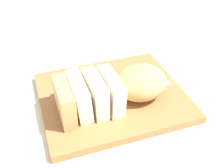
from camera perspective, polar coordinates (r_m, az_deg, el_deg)
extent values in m
plane|color=silver|center=(0.73, 0.00, -3.17)|extent=(3.00, 3.00, 0.00)
cube|color=#9E6B3D|center=(0.72, 0.00, -2.55)|extent=(0.38, 0.33, 0.02)
ellipsoid|color=tan|center=(0.69, 5.95, 0.35)|extent=(0.13, 0.11, 0.08)
cube|color=#F2E8CC|center=(0.66, -0.27, -1.46)|extent=(0.04, 0.11, 0.08)
cube|color=#F2E8CC|center=(0.65, -3.45, -1.97)|extent=(0.03, 0.11, 0.08)
cube|color=#F2E8CC|center=(0.65, -6.69, -2.47)|extent=(0.04, 0.11, 0.08)
cube|color=tan|center=(0.64, -9.73, -3.55)|extent=(0.04, 0.11, 0.08)
cube|color=silver|center=(0.75, 4.29, 0.38)|extent=(0.19, 0.10, 0.00)
cylinder|color=#593319|center=(0.76, -5.72, 1.28)|extent=(0.06, 0.05, 0.02)
cube|color=silver|center=(0.75, -3.43, 1.14)|extent=(0.03, 0.03, 0.02)
sphere|color=tan|center=(0.71, -6.79, -2.29)|extent=(0.01, 0.01, 0.01)
sphere|color=tan|center=(0.67, -2.24, -4.67)|extent=(0.01, 0.01, 0.01)
sphere|color=tan|center=(0.66, 2.13, -5.68)|extent=(0.00, 0.00, 0.00)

